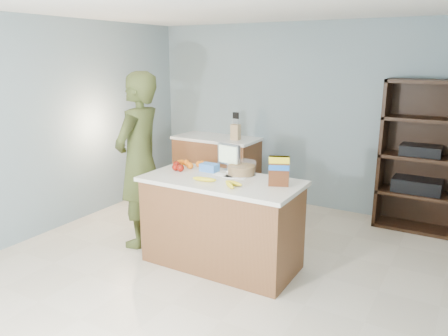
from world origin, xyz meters
The scene contains 15 objects.
floor centered at (0.00, 0.00, 0.00)m, with size 4.50×5.00×0.02m, color beige.
walls centered at (0.00, 0.00, 1.65)m, with size 4.52×5.02×2.51m.
counter_peninsula centered at (0.00, 0.30, 0.42)m, with size 1.56×0.76×0.90m.
back_cabinet centered at (-1.20, 2.20, 0.45)m, with size 1.24×0.62×0.90m.
shelving_unit centered at (1.55, 2.35, 0.86)m, with size 0.90×0.40×1.80m.
person centered at (-1.04, 0.32, 0.95)m, with size 0.70×0.46×1.91m, color #39401B.
knife_block centered at (-0.86, 2.15, 1.02)m, with size 0.12×0.10×0.31m.
envelopes centered at (0.02, 0.43, 0.90)m, with size 0.35×0.14×0.00m.
bananas centered at (0.05, 0.14, 0.92)m, with size 0.53×0.19×0.04m.
apples centered at (-0.57, 0.37, 0.94)m, with size 0.20×0.18×0.07m.
oranges centered at (-0.55, 0.53, 0.93)m, with size 0.29×0.22×0.07m.
blue_carton centered at (-0.26, 0.49, 0.94)m, with size 0.18×0.12×0.08m, color blue.
salad_bowl centered at (0.08, 0.55, 0.96)m, with size 0.30×0.30×0.13m.
tv centered at (-0.10, 0.62, 1.06)m, with size 0.28×0.12×0.28m.
cereal_box centered at (0.57, 0.37, 1.06)m, with size 0.20×0.13×0.28m.
Camera 1 is at (2.07, -3.21, 2.07)m, focal length 35.00 mm.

